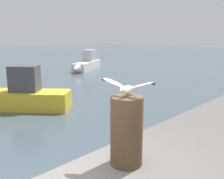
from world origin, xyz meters
TOP-DOWN VIEW (x-y plane):
  - mooring_post at (0.71, -0.55)m, footprint 0.40×0.40m
  - seagull at (0.70, -0.55)m, footprint 0.39×0.68m
  - boat_yellow at (2.90, 7.43)m, footprint 3.79×4.21m
  - boat_white at (12.69, 14.21)m, footprint 5.01×3.44m

SIDE VIEW (x-z plane):
  - boat_yellow at x=2.90m, z-range -0.43..1.45m
  - boat_white at x=12.69m, z-range -0.34..1.40m
  - mooring_post at x=0.71m, z-range 1.34..2.22m
  - seagull at x=0.70m, z-range 2.23..2.44m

